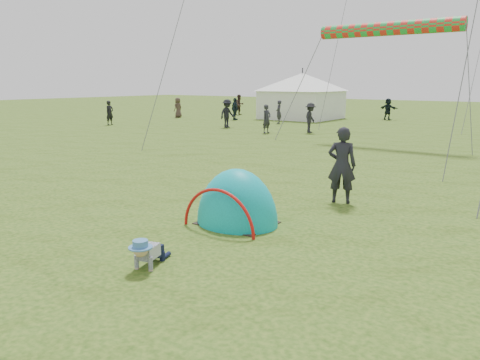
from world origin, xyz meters
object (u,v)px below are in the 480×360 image
Objects in this scene: crawling_toddler at (147,251)px; popup_tent at (237,223)px; standing_adult at (342,165)px; event_marquee at (302,94)px.

crawling_toddler is 0.30× the size of popup_tent.
event_marquee reaches higher than standing_adult.
event_marquee is at bearing 114.83° from popup_tent.
crawling_toddler is 0.37× the size of standing_adult.
standing_adult is at bearing -58.93° from event_marquee.
standing_adult is (1.02, 2.89, 0.93)m from popup_tent.
standing_adult reaches higher than crawling_toddler.
crawling_toddler is at bearing -86.21° from popup_tent.
event_marquee is at bearing 97.02° from crawling_toddler.
popup_tent is 28.59m from event_marquee.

